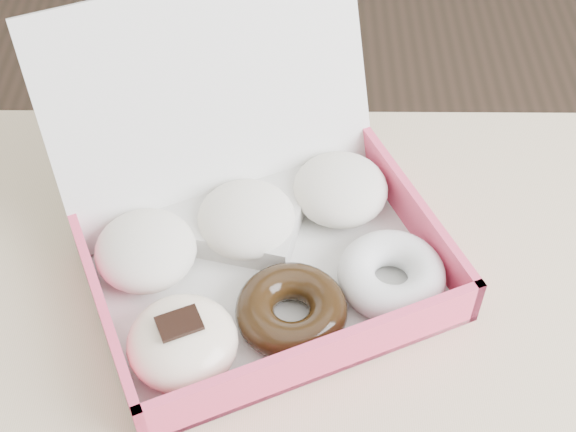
{
  "coord_description": "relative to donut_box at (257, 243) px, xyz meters",
  "views": [
    {
      "loc": [
        -0.21,
        -0.33,
        1.38
      ],
      "look_at": [
        -0.21,
        0.16,
        0.83
      ],
      "focal_mm": 50.0,
      "sensor_mm": 36.0,
      "label": 1
    }
  ],
  "objects": [
    {
      "name": "donut_box",
      "position": [
        0.0,
        0.0,
        0.0
      ],
      "size": [
        0.42,
        0.41,
        0.23
      ],
      "rotation": [
        0.0,
        0.0,
        0.41
      ],
      "color": "silver",
      "rests_on": "table"
    },
    {
      "name": "newspapers",
      "position": [
        -0.06,
        0.1,
        -0.02
      ],
      "size": [
        0.26,
        0.22,
        0.04
      ],
      "primitive_type": "cube",
      "rotation": [
        0.0,
        0.0,
        -0.24
      ],
      "color": "silver",
      "rests_on": "table"
    }
  ]
}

